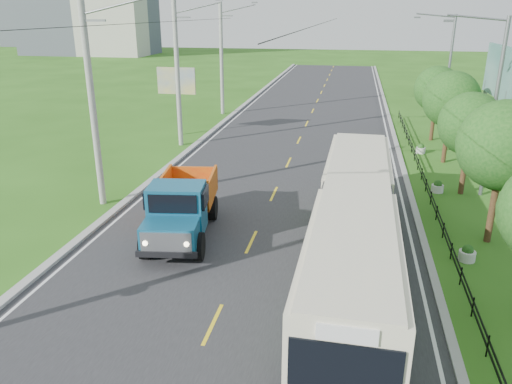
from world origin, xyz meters
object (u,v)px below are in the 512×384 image
(billboard_right, at_px, (498,79))
(tree_third, at_px, (503,150))
(pole_mid, at_px, (178,74))
(planter_mid, at_px, (438,187))
(tree_fifth, at_px, (451,102))
(planter_far, at_px, (421,149))
(tree_back, at_px, (437,91))
(planter_near, at_px, (467,254))
(bus, at_px, (354,222))
(dump_truck, at_px, (181,204))
(billboard_left, at_px, (177,85))
(pole_near, at_px, (93,103))
(streetlight_mid, at_px, (492,102))
(pole_far, at_px, (222,59))
(tree_fourth, at_px, (471,127))
(streetlight_far, at_px, (447,71))

(billboard_right, bearing_deg, tree_third, -101.64)
(pole_mid, distance_m, planter_mid, 18.88)
(tree_fifth, distance_m, planter_far, 4.21)
(billboard_right, bearing_deg, tree_back, 111.70)
(planter_far, bearing_deg, planter_near, -90.00)
(planter_mid, height_order, bus, bus)
(planter_near, xyz_separation_m, planter_mid, (0.00, 8.00, 0.00))
(tree_fifth, relative_size, dump_truck, 0.89)
(bus, bearing_deg, billboard_left, 125.97)
(tree_back, xyz_separation_m, dump_truck, (-12.91, -20.04, -2.17))
(pole_near, distance_m, tree_third, 18.17)
(bus, bearing_deg, planter_near, 20.57)
(planter_mid, bearing_deg, pole_near, -163.48)
(billboard_left, distance_m, bus, 23.96)
(streetlight_mid, bearing_deg, bus, -124.04)
(pole_far, bearing_deg, tree_third, -53.91)
(tree_fourth, bearing_deg, bus, -120.32)
(pole_far, height_order, billboard_right, pole_far)
(pole_mid, xyz_separation_m, streetlight_mid, (18.90, -7.00, -0.19))
(streetlight_mid, xyz_separation_m, dump_truck, (-13.70, -7.90, -3.42))
(pole_mid, relative_size, pole_far, 1.00)
(tree_back, relative_size, billboard_left, 1.06)
(pole_mid, relative_size, streetlight_far, 1.10)
(streetlight_mid, xyz_separation_m, billboard_left, (-20.14, 10.00, -1.04))
(pole_mid, height_order, bus, pole_mid)
(pole_far, relative_size, dump_truck, 1.54)
(planter_near, xyz_separation_m, bus, (-4.42, -1.57, 1.65))
(tree_third, relative_size, billboard_left, 1.15)
(streetlight_mid, height_order, planter_near, streetlight_mid)
(tree_fourth, distance_m, streetlight_far, 13.94)
(tree_third, distance_m, bus, 7.09)
(tree_fourth, xyz_separation_m, planter_mid, (-1.26, -0.14, -3.30))
(tree_fourth, xyz_separation_m, bus, (-5.68, -9.71, -1.65))
(planter_mid, distance_m, planter_far, 8.00)
(pole_near, distance_m, billboard_right, 23.32)
(tree_back, height_order, planter_mid, tree_back)
(pole_mid, distance_m, pole_far, 12.00)
(pole_mid, relative_size, planter_mid, 14.93)
(streetlight_mid, distance_m, planter_far, 9.46)
(pole_far, relative_size, billboard_left, 1.92)
(tree_third, relative_size, billboard_right, 0.82)
(streetlight_far, relative_size, billboard_left, 1.74)
(tree_third, bearing_deg, bus, -146.83)
(pole_mid, relative_size, billboard_right, 1.37)
(pole_near, distance_m, pole_far, 24.00)
(streetlight_far, bearing_deg, tree_third, -92.27)
(planter_near, relative_size, dump_truck, 0.10)
(billboard_left, bearing_deg, pole_mid, -67.58)
(tree_back, height_order, streetlight_far, streetlight_far)
(streetlight_mid, bearing_deg, billboard_right, 74.56)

